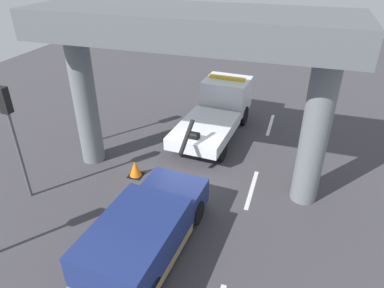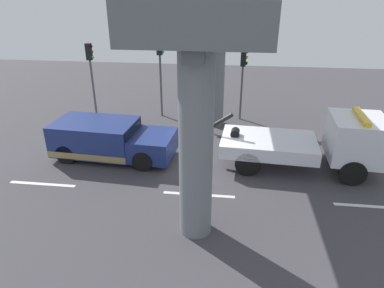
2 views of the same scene
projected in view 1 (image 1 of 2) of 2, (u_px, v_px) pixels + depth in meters
name	position (u px, v px, depth m)	size (l,w,h in m)	color
ground_plane	(189.00, 179.00, 14.53)	(60.00, 40.00, 0.10)	#423F44
lane_stripe_mid	(252.00, 189.00, 13.81)	(2.60, 0.16, 0.01)	silver
lane_stripe_east	(270.00, 125.00, 18.77)	(2.60, 0.16, 0.01)	silver
tow_truck_white	(218.00, 109.00, 17.64)	(7.32, 2.78, 2.46)	white
towed_van_green	(145.00, 233.00, 10.62)	(5.33, 2.52, 1.58)	navy
overpass_structure	(189.00, 45.00, 11.90)	(3.60, 11.08, 6.60)	slate
traffic_light_far	(10.00, 120.00, 11.91)	(0.39, 0.32, 4.39)	#515456
traffic_light_mid	(86.00, 86.00, 15.80)	(0.39, 0.32, 3.91)	#515456
traffic_cone_orange	(135.00, 169.00, 14.47)	(0.58, 0.58, 0.69)	orange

